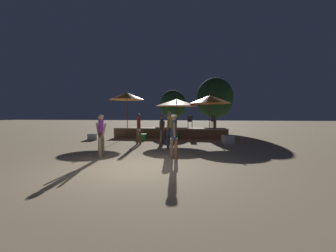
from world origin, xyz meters
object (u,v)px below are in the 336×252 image
(cube_seat_0, at_px, (175,136))
(person_1, at_px, (139,128))
(bistro_chair_0, at_px, (214,120))
(patio_umbrella_2, at_px, (210,99))
(patio_umbrella_0, at_px, (177,103))
(patio_umbrella_1, at_px, (127,96))
(cube_seat_2, at_px, (228,140))
(cube_seat_3, at_px, (93,137))
(bistro_chair_1, at_px, (190,120))
(background_tree_1, at_px, (215,98))
(person_4, at_px, (162,128))
(person_3, at_px, (170,128))
(background_tree_0, at_px, (173,105))
(person_0, at_px, (174,134))
(cube_seat_1, at_px, (142,137))
(person_2, at_px, (101,134))
(frisbee_disc, at_px, (90,155))

(cube_seat_0, bearing_deg, person_1, -119.48)
(bistro_chair_0, bearing_deg, patio_umbrella_2, -112.06)
(patio_umbrella_0, bearing_deg, patio_umbrella_1, 178.61)
(cube_seat_0, bearing_deg, cube_seat_2, -30.51)
(patio_umbrella_0, bearing_deg, cube_seat_3, -163.71)
(patio_umbrella_0, relative_size, bistro_chair_1, 3.32)
(cube_seat_0, bearing_deg, background_tree_1, 68.49)
(person_4, distance_m, bistro_chair_1, 4.16)
(patio_umbrella_1, distance_m, person_3, 6.56)
(patio_umbrella_1, relative_size, patio_umbrella_2, 1.10)
(cube_seat_0, xyz_separation_m, background_tree_0, (-1.18, 7.88, 2.48))
(patio_umbrella_0, bearing_deg, background_tree_1, 67.73)
(patio_umbrella_2, distance_m, cube_seat_2, 3.52)
(patio_umbrella_0, relative_size, person_1, 1.73)
(cube_seat_3, bearing_deg, patio_umbrella_2, 10.94)
(person_0, bearing_deg, person_4, 91.16)
(patio_umbrella_2, relative_size, cube_seat_1, 5.22)
(bistro_chair_0, bearing_deg, patio_umbrella_1, -177.68)
(person_3, bearing_deg, cube_seat_2, 56.63)
(patio_umbrella_2, xyz_separation_m, background_tree_1, (0.70, 7.41, 0.63))
(bistro_chair_0, relative_size, background_tree_0, 0.21)
(person_0, xyz_separation_m, background_tree_1, (2.24, 14.56, 2.40))
(cube_seat_0, height_order, person_2, person_2)
(patio_umbrella_0, distance_m, patio_umbrella_1, 3.68)
(patio_umbrella_2, bearing_deg, cube_seat_1, -165.31)
(cube_seat_1, relative_size, person_1, 0.34)
(cube_seat_1, height_order, frisbee_disc, cube_seat_1)
(bistro_chair_1, xyz_separation_m, frisbee_disc, (-3.67, -8.00, -1.25))
(patio_umbrella_0, xyz_separation_m, cube_seat_3, (-5.50, -1.61, -2.32))
(patio_umbrella_1, bearing_deg, patio_umbrella_2, -1.83)
(patio_umbrella_2, height_order, bistro_chair_1, patio_umbrella_2)
(cube_seat_1, relative_size, cube_seat_2, 0.84)
(patio_umbrella_2, xyz_separation_m, frisbee_disc, (-5.07, -6.95, -2.69))
(background_tree_0, bearing_deg, cube_seat_1, -95.92)
(cube_seat_3, relative_size, person_4, 0.50)
(person_0, height_order, frisbee_disc, person_0)
(cube_seat_2, bearing_deg, cube_seat_0, 149.49)
(person_1, xyz_separation_m, background_tree_0, (0.50, 10.86, 1.77))
(patio_umbrella_2, xyz_separation_m, bistro_chair_0, (0.33, 1.60, -1.45))
(person_0, height_order, person_4, person_0)
(patio_umbrella_1, bearing_deg, person_1, -61.65)
(cube_seat_3, relative_size, person_3, 0.44)
(cube_seat_3, bearing_deg, cube_seat_1, 5.81)
(patio_umbrella_0, bearing_deg, cube_seat_0, -98.37)
(person_2, distance_m, bistro_chair_0, 10.13)
(person_3, xyz_separation_m, bistro_chair_0, (2.40, 6.31, 0.26))
(bistro_chair_1, xyz_separation_m, background_tree_1, (2.10, 6.36, 2.07))
(cube_seat_0, relative_size, person_2, 0.33)
(cube_seat_0, distance_m, background_tree_0, 8.35)
(frisbee_disc, bearing_deg, background_tree_0, 83.97)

